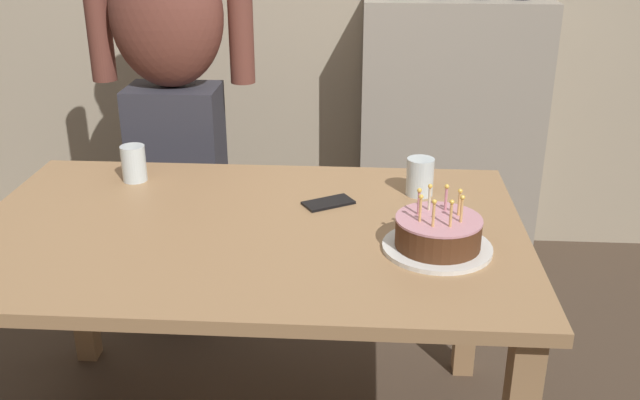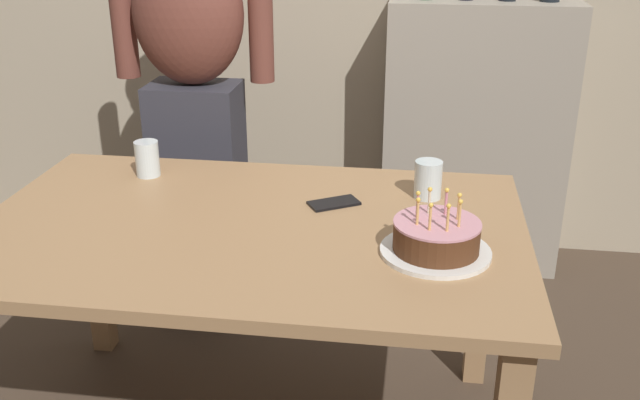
{
  "view_description": "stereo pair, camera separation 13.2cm",
  "coord_description": "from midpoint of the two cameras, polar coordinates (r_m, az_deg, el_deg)",
  "views": [
    {
      "loc": [
        0.31,
        -1.75,
        1.56
      ],
      "look_at": [
        0.2,
        -0.04,
        0.84
      ],
      "focal_mm": 40.34,
      "sensor_mm": 36.0,
      "label": 1
    },
    {
      "loc": [
        0.44,
        -1.74,
        1.56
      ],
      "look_at": [
        0.2,
        -0.04,
        0.84
      ],
      "focal_mm": 40.34,
      "sensor_mm": 36.0,
      "label": 2
    }
  ],
  "objects": [
    {
      "name": "cell_phone",
      "position": [
        2.08,
        -1.15,
        -0.25
      ],
      "size": [
        0.16,
        0.14,
        0.01
      ],
      "primitive_type": "cube",
      "rotation": [
        0.0,
        0.0,
        0.54
      ],
      "color": "black",
      "rests_on": "dining_table"
    },
    {
      "name": "dining_table",
      "position": [
        2.01,
        -7.56,
        -4.58
      ],
      "size": [
        1.5,
        0.96,
        0.74
      ],
      "color": "#A37A51",
      "rests_on": "ground_plane"
    },
    {
      "name": "birthday_cake",
      "position": [
        1.82,
        7.29,
        -2.79
      ],
      "size": [
        0.28,
        0.28,
        0.16
      ],
      "color": "white",
      "rests_on": "dining_table"
    },
    {
      "name": "water_glass_near",
      "position": [
        2.15,
        6.19,
        1.83
      ],
      "size": [
        0.08,
        0.08,
        0.11
      ],
      "primitive_type": "cylinder",
      "color": "silver",
      "rests_on": "dining_table"
    },
    {
      "name": "person_man_bearded",
      "position": [
        2.75,
        -12.94,
        7.81
      ],
      "size": [
        0.61,
        0.27,
        1.66
      ],
      "rotation": [
        0.0,
        0.0,
        3.14
      ],
      "color": "#33333D",
      "rests_on": "ground_plane"
    },
    {
      "name": "water_glass_far",
      "position": [
        2.33,
        -16.14,
        2.79
      ],
      "size": [
        0.08,
        0.08,
        0.11
      ],
      "primitive_type": "cylinder",
      "color": "silver",
      "rests_on": "dining_table"
    },
    {
      "name": "shelf_cabinet",
      "position": [
        3.24,
        9.07,
        5.31
      ],
      "size": [
        0.78,
        0.3,
        1.48
      ],
      "color": "#9E9384",
      "rests_on": "ground_plane"
    }
  ]
}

